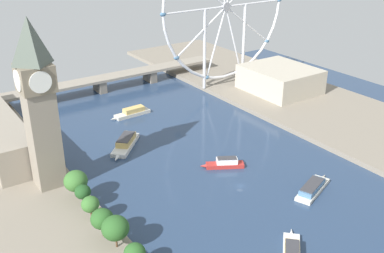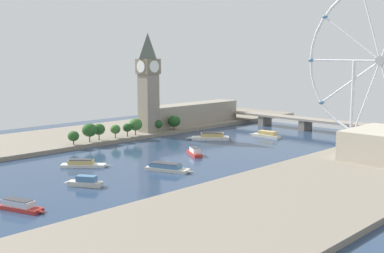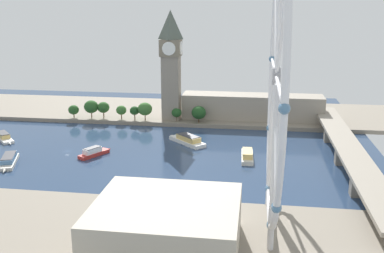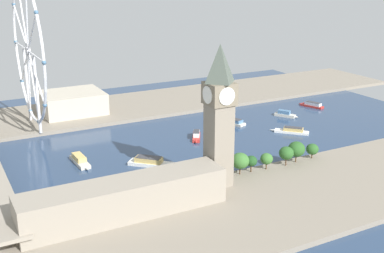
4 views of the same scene
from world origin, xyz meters
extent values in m
plane|color=navy|center=(0.00, 0.00, 0.00)|extent=(396.92, 396.92, 0.00)
cube|color=gray|center=(-113.46, 0.00, 1.50)|extent=(90.00, 520.00, 3.00)
cube|color=gray|center=(113.46, 0.00, 1.50)|extent=(90.00, 520.00, 3.00)
cube|color=gray|center=(-80.87, 52.98, 27.92)|extent=(13.30, 13.30, 49.84)
cube|color=#776B57|center=(-80.87, 52.98, 59.18)|extent=(15.43, 15.43, 12.67)
pyramid|color=#4C564C|center=(-80.87, 52.98, 76.39)|extent=(13.97, 13.97, 21.76)
cylinder|color=white|center=(-80.87, 60.96, 59.18)|extent=(10.11, 0.50, 10.11)
cylinder|color=white|center=(-80.87, 45.00, 59.18)|extent=(10.11, 0.50, 10.11)
cylinder|color=white|center=(-72.89, 52.98, 59.18)|extent=(0.50, 10.11, 10.11)
cylinder|color=white|center=(-88.85, 52.98, 59.18)|extent=(0.50, 10.11, 10.11)
cube|color=gray|center=(-91.48, 116.01, 12.68)|extent=(22.00, 110.06, 19.37)
cylinder|color=#513823|center=(-74.24, -25.69, 4.52)|extent=(0.80, 0.80, 3.04)
ellipsoid|color=#285623|center=(-74.24, -25.69, 9.42)|extent=(8.44, 8.44, 7.59)
cylinder|color=#513823|center=(-75.05, -11.08, 5.37)|extent=(0.80, 0.80, 4.75)
ellipsoid|color=#285623|center=(-75.05, -11.08, 12.28)|extent=(11.31, 11.31, 10.18)
cylinder|color=#513823|center=(-76.55, -1.55, 5.40)|extent=(0.80, 0.80, 4.81)
ellipsoid|color=#285623|center=(-76.55, -1.55, 11.68)|extent=(9.68, 9.68, 8.71)
cylinder|color=#513823|center=(-75.51, 13.49, 4.96)|extent=(0.80, 0.80, 3.92)
ellipsoid|color=#386B2D|center=(-75.51, 13.49, 10.17)|extent=(8.13, 8.13, 7.31)
cylinder|color=#513823|center=(-74.47, 24.65, 5.18)|extent=(0.80, 0.80, 4.37)
ellipsoid|color=#1E471E|center=(-74.47, 24.65, 10.38)|extent=(7.54, 7.54, 6.79)
cylinder|color=#513823|center=(-74.40, 33.05, 5.26)|extent=(0.80, 0.80, 4.52)
ellipsoid|color=#386B2D|center=(-74.40, 33.05, 12.04)|extent=(11.30, 11.30, 10.17)
cylinder|color=#513823|center=(-74.55, 58.19, 4.86)|extent=(0.80, 0.80, 3.73)
ellipsoid|color=#1E471E|center=(-74.55, 58.19, 9.86)|extent=(7.84, 7.84, 7.06)
cylinder|color=#513823|center=(-73.20, 75.75, 4.67)|extent=(0.80, 0.80, 3.35)
ellipsoid|color=#1E471E|center=(-73.20, 75.75, 10.81)|extent=(11.14, 11.14, 10.03)
torus|color=silver|center=(87.75, 125.80, 64.77)|extent=(114.16, 2.23, 114.16)
cylinder|color=#99999E|center=(87.75, 125.80, 64.77)|extent=(6.72, 3.00, 6.72)
cylinder|color=silver|center=(79.10, 125.80, 91.39)|extent=(18.56, 1.34, 53.64)
cylinder|color=silver|center=(65.11, 125.80, 81.22)|extent=(46.06, 1.34, 33.98)
cylinder|color=silver|center=(59.77, 125.80, 64.77)|extent=(55.97, 1.34, 1.34)
cylinder|color=silver|center=(65.11, 125.80, 48.32)|extent=(46.06, 1.34, 33.98)
cylinder|color=silver|center=(79.10, 125.80, 38.16)|extent=(18.56, 1.34, 53.64)
ellipsoid|color=teal|center=(42.47, 125.80, 97.67)|extent=(4.80, 3.20, 3.20)
ellipsoid|color=teal|center=(31.79, 125.80, 64.77)|extent=(4.80, 3.20, 3.20)
ellipsoid|color=teal|center=(42.47, 125.80, 31.88)|extent=(4.80, 3.20, 3.20)
ellipsoid|color=teal|center=(70.46, 125.80, 11.55)|extent=(4.80, 3.20, 3.20)
cylinder|color=silver|center=(68.16, 125.80, 33.89)|extent=(2.40, 2.40, 61.77)
cube|color=gray|center=(0.00, 173.20, 10.18)|extent=(208.92, 15.95, 2.00)
cube|color=gray|center=(-45.64, 173.20, 4.59)|extent=(6.00, 14.35, 9.18)
cube|color=gray|center=(0.00, 173.20, 4.59)|extent=(6.00, 14.35, 9.18)
cube|color=gray|center=(45.64, 173.20, 4.59)|extent=(6.00, 14.35, 9.18)
cube|color=beige|center=(26.99, -24.47, 0.99)|extent=(27.94, 16.82, 1.98)
cone|color=beige|center=(41.61, -19.03, 0.99)|extent=(5.22, 3.54, 1.98)
cube|color=teal|center=(25.74, -24.94, 3.24)|extent=(20.38, 12.98, 2.52)
cube|color=#38383D|center=(25.74, -24.94, 4.69)|extent=(18.46, 12.01, 0.37)
cube|color=beige|center=(20.74, -77.92, 1.28)|extent=(18.52, 14.33, 2.57)
cone|color=beige|center=(11.64, -83.57, 1.28)|extent=(4.17, 3.93, 2.57)
cube|color=teal|center=(21.53, -77.43, 4.14)|extent=(11.43, 9.47, 3.15)
cube|color=white|center=(-28.11, 73.72, 1.23)|extent=(27.44, 27.93, 2.46)
cone|color=white|center=(-40.32, 61.10, 1.23)|extent=(5.55, 5.62, 2.46)
cube|color=#DBB766|center=(-27.06, 74.80, 4.06)|extent=(18.04, 18.29, 3.19)
cube|color=#38383D|center=(-27.06, 74.80, 5.86)|extent=(16.52, 16.73, 0.41)
cube|color=beige|center=(-1.87, 114.77, 1.20)|extent=(25.91, 7.96, 2.40)
cone|color=beige|center=(-16.77, 114.18, 1.20)|extent=(4.71, 2.58, 2.40)
cube|color=#DBB766|center=(-0.59, 114.82, 4.02)|extent=(15.08, 6.42, 3.24)
cube|color=white|center=(-18.15, -53.89, 0.91)|extent=(24.19, 23.90, 1.83)
cone|color=white|center=(-6.88, -42.85, 0.91)|extent=(4.77, 4.73, 1.83)
cube|color=#DBB766|center=(-19.11, -54.84, 3.13)|extent=(15.09, 14.95, 2.60)
cube|color=#38383D|center=(-19.11, -54.84, 4.67)|extent=(13.79, 13.67, 0.48)
cube|color=#B22D28|center=(5.95, 20.25, 1.11)|extent=(20.85, 15.30, 2.22)
cone|color=#B22D28|center=(-4.52, 26.31, 1.11)|extent=(4.36, 3.80, 2.22)
cube|color=white|center=(6.86, 19.73, 3.78)|extent=(12.40, 9.89, 3.12)
cube|color=#38383D|center=(6.86, 19.73, 5.52)|extent=(11.28, 9.12, 0.35)
cube|color=#B22D28|center=(34.43, -120.97, 0.91)|extent=(23.15, 13.54, 1.82)
cone|color=#B22D28|center=(46.62, -116.67, 0.91)|extent=(4.39, 3.05, 1.82)
cube|color=silver|center=(33.38, -121.34, 3.22)|extent=(16.28, 10.25, 2.79)
cube|color=#38383D|center=(33.38, -121.34, 4.77)|extent=(14.75, 9.50, 0.32)
camera|label=1|loc=(-134.96, -152.59, 125.01)|focal=42.88mm
camera|label=2|loc=(236.69, -216.54, 69.06)|focal=45.52mm
camera|label=3|loc=(258.60, 118.30, 90.46)|focal=41.93mm
camera|label=4|loc=(-314.79, 196.01, 127.44)|focal=46.56mm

